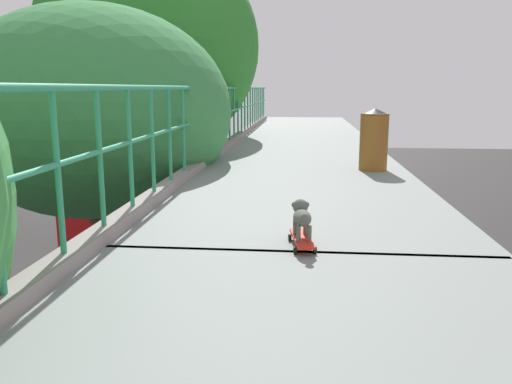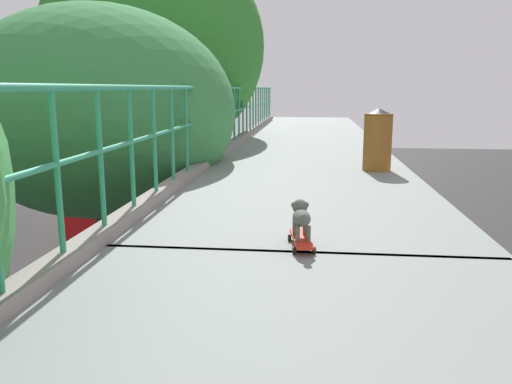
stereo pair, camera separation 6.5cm
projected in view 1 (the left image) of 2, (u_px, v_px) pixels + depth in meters
The scene contains 9 objects.
overpass_deck at pixel (293, 300), 3.63m from camera, with size 3.40×39.70×0.36m.
green_railing at pixel (62, 230), 3.69m from camera, with size 0.20×37.72×1.31m.
car_grey_fifth at pixel (106, 318), 14.74m from camera, with size 2.02×4.48×1.36m.
city_bus at pixel (125, 190), 27.25m from camera, with size 2.64×10.61×3.21m.
roadside_tree_mid at pixel (94, 114), 9.09m from camera, with size 4.82×4.82×8.53m.
roadside_tree_far at pixel (148, 48), 13.78m from camera, with size 5.90×5.90×11.03m.
toy_skateboard at pixel (302, 239), 4.22m from camera, with size 0.24×0.56×0.09m.
small_dog at pixel (302, 215), 4.20m from camera, with size 0.18×0.38×0.29m.
litter_bin at pixel (374, 139), 8.11m from camera, with size 0.45×0.45×0.97m.
Camera 1 is at (1.46, -3.42, 7.11)m, focal length 36.24 mm.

